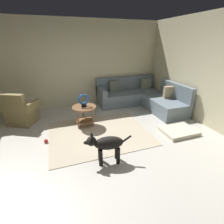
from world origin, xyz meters
TOP-DOWN VIEW (x-y plane):
  - ground_plane at (0.00, 0.00)m, footprint 6.00×6.00m
  - wall_back at (0.00, 2.94)m, footprint 6.00×0.12m
  - area_rug at (0.15, 0.70)m, footprint 2.30×1.90m
  - sectional_couch at (1.99, 2.01)m, footprint 2.20×2.25m
  - armchair at (-1.64, 1.86)m, footprint 0.98×0.90m
  - side_table at (-0.09, 1.18)m, footprint 0.60×0.60m
  - torus_sculpture at (-0.09, 1.18)m, footprint 0.28×0.08m
  - dog_bed_mat at (1.98, 0.08)m, footprint 0.80×0.60m
  - dog at (0.01, -0.36)m, footprint 0.84×0.30m
  - dog_toy_ball at (-1.05, 0.67)m, footprint 0.09×0.09m

SIDE VIEW (x-z plane):
  - ground_plane at x=0.00m, z-range -0.10..0.00m
  - area_rug at x=0.15m, z-range 0.00..0.01m
  - dog_toy_ball at x=-1.05m, z-range 0.00..0.09m
  - dog_bed_mat at x=1.98m, z-range 0.00..0.09m
  - sectional_couch at x=1.99m, z-range -0.15..0.73m
  - armchair at x=-1.64m, z-range -0.12..0.76m
  - dog at x=0.01m, z-range 0.06..0.69m
  - side_table at x=-0.09m, z-range 0.15..0.69m
  - torus_sculpture at x=-0.09m, z-range 0.55..0.87m
  - wall_back at x=0.00m, z-range 0.00..2.70m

